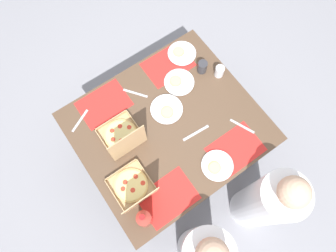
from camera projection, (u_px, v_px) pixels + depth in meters
ground_plane at (168, 153)px, 2.89m from camera, size 6.00×6.00×0.00m
dining_table at (168, 131)px, 2.29m from camera, size 1.27×1.12×0.75m
placemat_near_left at (168, 65)px, 2.35m from camera, size 0.36×0.26×0.00m
placemat_near_right at (104, 104)px, 2.24m from camera, size 0.36×0.26×0.00m
placemat_far_left at (236, 149)px, 2.13m from camera, size 0.36×0.26×0.00m
placemat_far_right at (168, 197)px, 2.02m from camera, size 0.36×0.26×0.00m
pizza_box_corner_left at (133, 189)px, 1.99m from camera, size 0.26×0.29×0.29m
pizza_box_center at (122, 137)px, 2.11m from camera, size 0.27×0.27×0.30m
plate_far_left at (182, 53)px, 2.38m from camera, size 0.22×0.22×0.03m
plate_near_left at (179, 82)px, 2.29m from camera, size 0.23×0.23×0.03m
plate_far_right at (167, 110)px, 2.22m from camera, size 0.23×0.23×0.03m
plate_middle at (217, 166)px, 2.08m from camera, size 0.22×0.22×0.03m
soda_bottle at (145, 219)px, 1.85m from camera, size 0.09×0.09×0.32m
cup_clear_right at (219, 71)px, 2.28m from camera, size 0.07×0.07×0.09m
cup_dark at (202, 67)px, 2.29m from camera, size 0.07×0.07×0.10m
knife_by_near_right at (196, 133)px, 2.17m from camera, size 0.21×0.03×0.00m
fork_by_far_right at (135, 93)px, 2.27m from camera, size 0.13×0.16×0.00m
fork_by_far_left at (242, 126)px, 2.18m from camera, size 0.09×0.18×0.00m
fork_by_near_left at (80, 121)px, 2.20m from camera, size 0.18×0.10×0.00m
diner_left_seat at (265, 202)px, 2.23m from camera, size 0.32×0.32×1.16m
diner_right_seat at (202, 251)px, 2.13m from camera, size 0.32×0.32×1.14m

